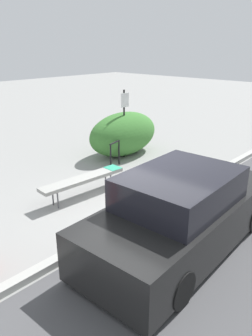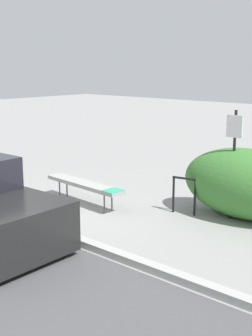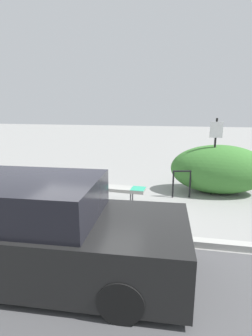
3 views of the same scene
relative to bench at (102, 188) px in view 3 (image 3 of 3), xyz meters
name	(u,v)px [view 3 (image 3 of 3)]	position (x,y,z in m)	size (l,w,h in m)	color
ground_plane	(80,234)	(0.00, -1.77, -0.48)	(60.00, 60.00, 0.00)	gray
curb	(80,232)	(0.00, -1.77, -0.41)	(60.00, 0.20, 0.13)	#A8A8A3
bench	(102,188)	(0.00, 0.00, 0.00)	(2.39, 0.57, 0.54)	#515156
bike_rack	(182,181)	(2.12, 0.97, 0.02)	(0.55, 0.17, 0.83)	black
sign_post	(215,150)	(3.04, 1.41, 0.90)	(0.36, 0.08, 2.30)	black
shrub_hedge	(219,169)	(3.24, 1.62, 0.27)	(2.91, 1.53, 1.50)	#3D7A33
parked_car_near	(39,232)	(-0.16, -3.07, 0.21)	(4.64, 1.97, 1.56)	black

